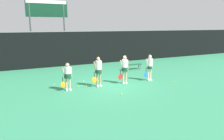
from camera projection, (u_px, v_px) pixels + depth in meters
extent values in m
plane|color=#2D7F56|center=(112.00, 85.00, 13.65)|extent=(140.00, 140.00, 0.00)
cube|color=black|center=(75.00, 49.00, 20.11)|extent=(60.00, 0.06, 3.09)
cube|color=slate|center=(74.00, 31.00, 19.79)|extent=(60.00, 0.08, 0.08)
cylinder|color=#515156|center=(31.00, 33.00, 20.03)|extent=(0.14, 0.14, 5.94)
cylinder|color=#515156|center=(65.00, 32.00, 21.38)|extent=(0.14, 0.14, 5.94)
cube|color=#0F3823|center=(47.00, 9.00, 20.26)|extent=(3.81, 0.12, 1.52)
cube|color=white|center=(47.00, 2.00, 20.08)|extent=(3.66, 0.02, 0.30)
cube|color=#19472D|center=(133.00, 65.00, 18.29)|extent=(1.71, 0.40, 0.04)
cylinder|color=slate|center=(139.00, 66.00, 18.77)|extent=(0.06, 0.06, 0.40)
cylinder|color=slate|center=(140.00, 67.00, 18.55)|extent=(0.06, 0.06, 0.40)
cylinder|color=slate|center=(125.00, 68.00, 18.13)|extent=(0.06, 0.06, 0.40)
cylinder|color=slate|center=(126.00, 68.00, 17.91)|extent=(0.06, 0.06, 0.40)
cylinder|color=tan|center=(70.00, 84.00, 12.51)|extent=(0.10, 0.10, 0.76)
cylinder|color=tan|center=(66.00, 84.00, 12.43)|extent=(0.10, 0.10, 0.76)
cube|color=white|center=(70.00, 89.00, 12.56)|extent=(0.11, 0.24, 0.09)
cube|color=white|center=(67.00, 90.00, 12.47)|extent=(0.11, 0.24, 0.09)
cylinder|color=#16422B|center=(68.00, 76.00, 12.38)|extent=(0.41, 0.41, 0.26)
cylinder|color=white|center=(68.00, 72.00, 12.34)|extent=(0.36, 0.36, 0.60)
sphere|color=tan|center=(67.00, 65.00, 12.25)|extent=(0.22, 0.22, 0.22)
sphere|color=#4C331E|center=(67.00, 64.00, 12.27)|extent=(0.21, 0.21, 0.21)
cylinder|color=tan|center=(64.00, 73.00, 12.25)|extent=(0.19, 0.08, 0.57)
cylinder|color=tan|center=(71.00, 72.00, 12.43)|extent=(0.08, 0.08, 0.57)
cylinder|color=black|center=(63.00, 79.00, 12.27)|extent=(0.03, 0.03, 0.26)
ellipsoid|color=orange|center=(63.00, 85.00, 12.33)|extent=(0.28, 0.03, 0.36)
cylinder|color=tan|center=(100.00, 79.00, 13.32)|extent=(0.10, 0.10, 0.86)
cylinder|color=tan|center=(97.00, 80.00, 13.22)|extent=(0.10, 0.10, 0.86)
cube|color=white|center=(100.00, 85.00, 13.37)|extent=(0.13, 0.25, 0.09)
cube|color=white|center=(97.00, 86.00, 13.27)|extent=(0.13, 0.25, 0.09)
cylinder|color=#16422B|center=(98.00, 71.00, 13.17)|extent=(0.40, 0.40, 0.22)
cylinder|color=white|center=(98.00, 67.00, 13.11)|extent=(0.35, 0.35, 0.72)
sphere|color=tan|center=(98.00, 59.00, 13.02)|extent=(0.22, 0.22, 0.22)
sphere|color=olive|center=(98.00, 58.00, 13.03)|extent=(0.20, 0.20, 0.20)
cylinder|color=tan|center=(95.00, 67.00, 13.00)|extent=(0.22, 0.09, 0.68)
cylinder|color=tan|center=(101.00, 67.00, 13.22)|extent=(0.08, 0.08, 0.68)
cylinder|color=black|center=(94.00, 75.00, 13.03)|extent=(0.03, 0.03, 0.28)
ellipsoid|color=orange|center=(94.00, 80.00, 13.10)|extent=(0.30, 0.03, 0.39)
cylinder|color=tan|center=(126.00, 77.00, 13.96)|extent=(0.10, 0.10, 0.85)
cylinder|color=tan|center=(123.00, 77.00, 13.91)|extent=(0.10, 0.10, 0.85)
cube|color=white|center=(126.00, 83.00, 14.00)|extent=(0.15, 0.26, 0.09)
cube|color=white|center=(123.00, 83.00, 13.96)|extent=(0.15, 0.26, 0.09)
cylinder|color=#16422B|center=(125.00, 69.00, 13.83)|extent=(0.39, 0.39, 0.24)
cylinder|color=white|center=(125.00, 65.00, 13.78)|extent=(0.34, 0.34, 0.70)
sphere|color=tan|center=(125.00, 58.00, 13.68)|extent=(0.22, 0.22, 0.22)
sphere|color=#D8B772|center=(125.00, 57.00, 13.70)|extent=(0.21, 0.21, 0.21)
cylinder|color=tan|center=(122.00, 65.00, 13.72)|extent=(0.22, 0.11, 0.67)
cylinder|color=tan|center=(128.00, 65.00, 13.83)|extent=(0.08, 0.08, 0.66)
cylinder|color=black|center=(120.00, 72.00, 13.77)|extent=(0.03, 0.03, 0.27)
ellipsoid|color=red|center=(120.00, 77.00, 13.83)|extent=(0.30, 0.03, 0.37)
cylinder|color=beige|center=(151.00, 74.00, 14.75)|extent=(0.10, 0.10, 0.83)
cylinder|color=beige|center=(148.00, 74.00, 14.70)|extent=(0.10, 0.10, 0.83)
cube|color=white|center=(151.00, 80.00, 14.80)|extent=(0.14, 0.25, 0.09)
cube|color=white|center=(148.00, 80.00, 14.75)|extent=(0.14, 0.25, 0.09)
cylinder|color=#16422B|center=(150.00, 67.00, 14.63)|extent=(0.36, 0.36, 0.18)
cylinder|color=white|center=(150.00, 63.00, 14.58)|extent=(0.31, 0.31, 0.68)
sphere|color=beige|center=(150.00, 57.00, 14.48)|extent=(0.22, 0.22, 0.22)
sphere|color=olive|center=(150.00, 56.00, 14.50)|extent=(0.21, 0.21, 0.21)
cylinder|color=beige|center=(147.00, 64.00, 14.51)|extent=(0.22, 0.10, 0.65)
cylinder|color=beige|center=(152.00, 63.00, 14.64)|extent=(0.08, 0.08, 0.64)
cylinder|color=black|center=(146.00, 70.00, 14.55)|extent=(0.03, 0.03, 0.28)
ellipsoid|color=blue|center=(146.00, 75.00, 14.62)|extent=(0.31, 0.03, 0.38)
sphere|color=#CCE033|center=(54.00, 84.00, 13.65)|extent=(0.07, 0.07, 0.07)
sphere|color=#CCE033|center=(86.00, 86.00, 13.22)|extent=(0.07, 0.07, 0.07)
sphere|color=#CCE033|center=(121.00, 94.00, 11.69)|extent=(0.07, 0.07, 0.07)
sphere|color=#CCE033|center=(68.00, 83.00, 13.92)|extent=(0.07, 0.07, 0.07)
sphere|color=#CCE033|center=(174.00, 82.00, 14.25)|extent=(0.07, 0.07, 0.07)
sphere|color=#CCE033|center=(98.00, 80.00, 14.64)|extent=(0.06, 0.06, 0.06)
sphere|color=#CCE033|center=(84.00, 81.00, 14.38)|extent=(0.07, 0.07, 0.07)
sphere|color=#CCE033|center=(78.00, 87.00, 13.16)|extent=(0.07, 0.07, 0.07)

